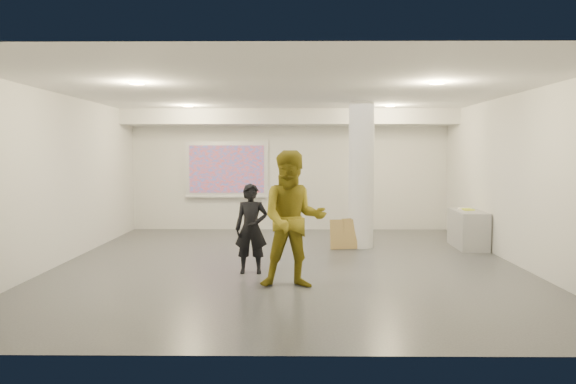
{
  "coord_description": "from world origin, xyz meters",
  "views": [
    {
      "loc": [
        0.1,
        -9.8,
        1.96
      ],
      "look_at": [
        0.0,
        0.4,
        1.25
      ],
      "focal_mm": 35.0,
      "sensor_mm": 36.0,
      "label": 1
    }
  ],
  "objects_px": {
    "credenza": "(468,229)",
    "man": "(293,219)",
    "column": "(361,175)",
    "woman": "(251,229)",
    "projection_screen": "(227,170)"
  },
  "relations": [
    {
      "from": "credenza",
      "to": "man",
      "type": "relative_size",
      "value": 0.66
    },
    {
      "from": "credenza",
      "to": "man",
      "type": "height_order",
      "value": "man"
    },
    {
      "from": "column",
      "to": "woman",
      "type": "relative_size",
      "value": 2.05
    },
    {
      "from": "credenza",
      "to": "column",
      "type": "bearing_deg",
      "value": -178.67
    },
    {
      "from": "projection_screen",
      "to": "woman",
      "type": "distance_m",
      "value": 5.36
    },
    {
      "from": "projection_screen",
      "to": "credenza",
      "type": "bearing_deg",
      "value": -26.77
    },
    {
      "from": "man",
      "to": "woman",
      "type": "bearing_deg",
      "value": 123.56
    },
    {
      "from": "projection_screen",
      "to": "woman",
      "type": "relative_size",
      "value": 1.44
    },
    {
      "from": "column",
      "to": "man",
      "type": "relative_size",
      "value": 1.5
    },
    {
      "from": "credenza",
      "to": "woman",
      "type": "relative_size",
      "value": 0.9
    },
    {
      "from": "woman",
      "to": "man",
      "type": "xyz_separation_m",
      "value": [
        0.68,
        -0.97,
        0.27
      ]
    },
    {
      "from": "projection_screen",
      "to": "man",
      "type": "bearing_deg",
      "value": -74.64
    },
    {
      "from": "credenza",
      "to": "woman",
      "type": "height_order",
      "value": "woman"
    },
    {
      "from": "column",
      "to": "man",
      "type": "bearing_deg",
      "value": -111.82
    },
    {
      "from": "column",
      "to": "projection_screen",
      "type": "distance_m",
      "value": 4.08
    }
  ]
}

